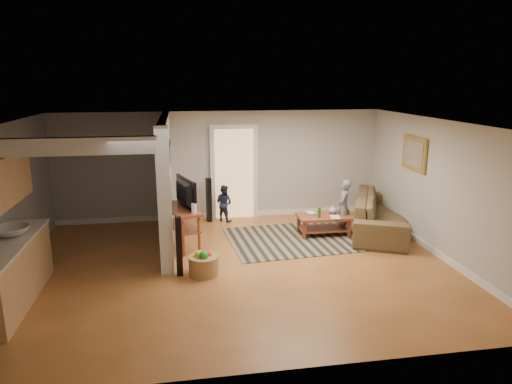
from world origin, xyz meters
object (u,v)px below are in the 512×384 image
(speaker_right, at_px, (209,200))
(toy_basket, at_px, (204,264))
(sofa, at_px, (380,231))
(coffee_table, at_px, (324,219))
(child, at_px, (342,232))
(tv_console, at_px, (182,211))
(speaker_left, at_px, (179,246))
(toddler, at_px, (224,221))

(speaker_right, bearing_deg, toy_basket, -119.66)
(sofa, distance_m, coffee_table, 1.33)
(child, bearing_deg, speaker_right, -89.43)
(toy_basket, height_order, child, child)
(tv_console, relative_size, speaker_left, 1.30)
(tv_console, xyz_separation_m, speaker_right, (0.62, 1.50, -0.20))
(coffee_table, relative_size, toy_basket, 2.18)
(sofa, distance_m, speaker_left, 4.62)
(tv_console, height_order, speaker_right, tv_console)
(toddler, bearing_deg, coffee_table, -172.60)
(tv_console, xyz_separation_m, speaker_left, (-0.07, -1.40, -0.20))
(sofa, bearing_deg, coffee_table, 115.54)
(sofa, relative_size, tv_console, 2.03)
(speaker_right, height_order, toddler, speaker_right)
(sofa, height_order, tv_console, tv_console)
(speaker_right, relative_size, toy_basket, 2.04)
(coffee_table, relative_size, speaker_right, 1.07)
(child, bearing_deg, coffee_table, -58.75)
(sofa, relative_size, toddler, 3.18)
(sofa, relative_size, speaker_left, 2.64)
(tv_console, bearing_deg, sofa, -15.61)
(speaker_right, bearing_deg, toddler, -24.15)
(tv_console, xyz_separation_m, toy_basket, (0.33, -1.43, -0.53))
(coffee_table, relative_size, tv_console, 0.83)
(sofa, height_order, toddler, toddler)
(tv_console, relative_size, toy_basket, 2.64)
(coffee_table, xyz_separation_m, child, (0.44, 0.05, -0.33))
(toddler, bearing_deg, speaker_left, 111.15)
(speaker_right, relative_size, toddler, 1.21)
(speaker_left, distance_m, toy_basket, 0.52)
(sofa, xyz_separation_m, tv_console, (-4.23, -0.23, 0.71))
(tv_console, relative_size, speaker_right, 1.29)
(sofa, bearing_deg, tv_console, 117.49)
(coffee_table, relative_size, toddler, 1.29)
(coffee_table, bearing_deg, speaker_right, 150.80)
(speaker_right, bearing_deg, tv_console, -136.48)
(sofa, relative_size, coffee_table, 2.46)
(child, relative_size, toddler, 1.36)
(speaker_left, distance_m, speaker_right, 2.98)
(sofa, bearing_deg, speaker_left, 135.09)
(speaker_right, xyz_separation_m, toddler, (0.34, 0.00, -0.51))
(tv_console, bearing_deg, speaker_right, 48.98)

